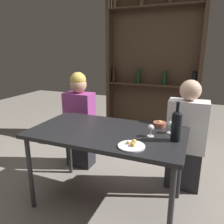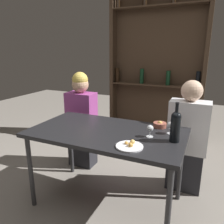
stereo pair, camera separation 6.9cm
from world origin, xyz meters
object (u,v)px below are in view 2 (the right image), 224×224
Objects in this scene: snack_bowl at (160,125)px; seated_person_left at (82,121)px; seated_person_right at (187,140)px; wine_glass_0 at (150,129)px; wine_glass_1 at (171,126)px; food_plate_0 at (130,146)px; wine_bottle at (176,125)px.

seated_person_left is at bearing 165.28° from snack_bowl.
snack_bowl is 0.44m from seated_person_right.
seated_person_right is at bearing 64.14° from wine_glass_0.
seated_person_right is at bearing 73.64° from wine_glass_1.
food_plate_0 is at bearing -108.64° from wine_glass_0.
seated_person_left is (-1.04, 0.56, -0.23)m from wine_glass_0.
food_plate_0 is at bearing -139.90° from wine_bottle.
wine_bottle is at bearing -24.64° from seated_person_left.
seated_person_left is (-1.07, 0.28, -0.19)m from snack_bowl.
wine_glass_0 is at bearing -135.61° from wine_glass_1.
wine_glass_0 is at bearing 71.36° from food_plate_0.
food_plate_0 is at bearing -113.62° from seated_person_right.
wine_glass_1 is at bearing 44.39° from wine_glass_0.
seated_person_left reaches higher than snack_bowl.
wine_bottle reaches higher than food_plate_0.
wine_bottle is 1.41m from seated_person_left.
seated_person_right is (0.12, 0.41, -0.28)m from wine_glass_1.
snack_bowl is at bearing 121.97° from wine_bottle.
seated_person_right reaches higher than wine_bottle.
wine_bottle is 2.61× the size of snack_bowl.
seated_person_left is at bearing 160.86° from wine_glass_1.
seated_person_left reaches higher than food_plate_0.
seated_person_left reaches higher than wine_glass_0.
snack_bowl is (0.03, 0.28, -0.05)m from wine_glass_0.
wine_glass_1 reaches higher than snack_bowl.
snack_bowl is at bearing -14.72° from seated_person_left.
wine_bottle is 0.27× the size of seated_person_right.
wine_bottle is 3.08× the size of wine_glass_0.
wine_glass_0 is 0.85× the size of snack_bowl.
wine_bottle is 0.41m from food_plate_0.
food_plate_0 is 0.93m from seated_person_right.
seated_person_right is (0.27, 0.56, -0.28)m from wine_glass_0.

